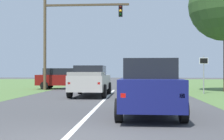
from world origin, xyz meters
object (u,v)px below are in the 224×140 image
(crossing_suv_far, at_px, (62,78))
(pickup_truck_lead, at_px, (91,80))
(red_suv_near, at_px, (149,86))
(traffic_light, at_px, (67,30))
(keep_moving_sign, at_px, (204,69))

(crossing_suv_far, bearing_deg, pickup_truck_lead, -64.68)
(red_suv_near, height_order, pickup_truck_lead, red_suv_near)
(red_suv_near, bearing_deg, pickup_truck_lead, 111.31)
(red_suv_near, distance_m, traffic_light, 15.91)
(traffic_light, relative_size, crossing_suv_far, 1.72)
(red_suv_near, relative_size, traffic_light, 0.64)
(keep_moving_sign, bearing_deg, red_suv_near, -112.05)
(red_suv_near, height_order, keep_moving_sign, keep_moving_sign)
(red_suv_near, xyz_separation_m, keep_moving_sign, (4.32, 10.67, 0.65))
(pickup_truck_lead, height_order, traffic_light, traffic_light)
(red_suv_near, relative_size, pickup_truck_lead, 0.90)
(keep_moving_sign, bearing_deg, traffic_light, 161.26)
(crossing_suv_far, bearing_deg, red_suv_near, -66.72)
(red_suv_near, distance_m, keep_moving_sign, 11.53)
(pickup_truck_lead, relative_size, crossing_suv_far, 1.22)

